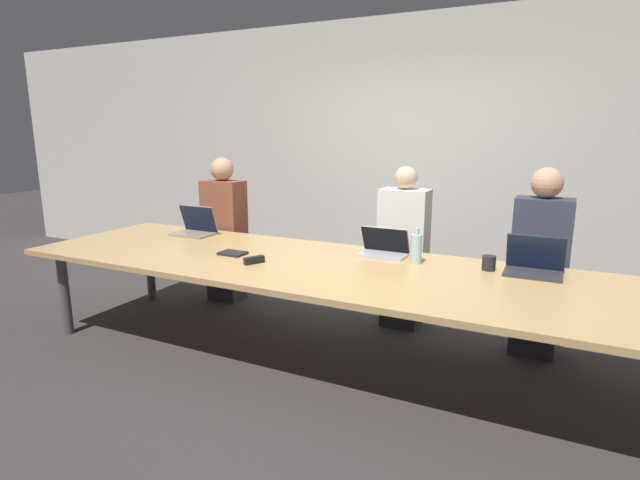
% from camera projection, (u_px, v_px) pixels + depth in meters
% --- Properties ---
extents(ground_plane, '(24.00, 24.00, 0.00)m').
position_uv_depth(ground_plane, '(329.00, 363.00, 3.67)').
color(ground_plane, '#383333').
extents(curtain_wall, '(12.00, 0.06, 2.80)m').
position_uv_depth(curtain_wall, '(414.00, 157.00, 5.15)').
color(curtain_wall, beige).
rests_on(curtain_wall, ground_plane).
extents(conference_table, '(4.76, 1.31, 0.75)m').
position_uv_depth(conference_table, '(329.00, 271.00, 3.52)').
color(conference_table, tan).
rests_on(conference_table, ground_plane).
extents(laptop_far_left, '(0.37, 0.26, 0.26)m').
position_uv_depth(laptop_far_left, '(196.00, 226.00, 4.52)').
color(laptop_far_left, gray).
rests_on(laptop_far_left, conference_table).
extents(person_far_left, '(0.40, 0.24, 1.42)m').
position_uv_depth(person_far_left, '(225.00, 232.00, 4.93)').
color(person_far_left, '#2D2D38').
rests_on(person_far_left, ground_plane).
extents(laptop_far_center, '(0.36, 0.22, 0.22)m').
position_uv_depth(laptop_far_center, '(384.00, 247.00, 3.76)').
color(laptop_far_center, '#B7B7BC').
rests_on(laptop_far_center, conference_table).
extents(person_far_center, '(0.40, 0.24, 1.39)m').
position_uv_depth(person_far_center, '(403.00, 251.00, 4.24)').
color(person_far_center, '#2D2D38').
rests_on(person_far_center, ground_plane).
extents(bottle_far_center, '(0.08, 0.08, 0.26)m').
position_uv_depth(bottle_far_center, '(416.00, 248.00, 3.53)').
color(bottle_far_center, '#ADD1E0').
rests_on(bottle_far_center, conference_table).
extents(laptop_far_right, '(0.37, 0.25, 0.25)m').
position_uv_depth(laptop_far_right, '(534.00, 263.00, 3.29)').
color(laptop_far_right, '#333338').
rests_on(laptop_far_right, conference_table).
extents(person_far_right, '(0.40, 0.24, 1.42)m').
position_uv_depth(person_far_right, '(539.00, 266.00, 3.69)').
color(person_far_right, '#2D2D38').
rests_on(person_far_right, ground_plane).
extents(cup_far_right, '(0.09, 0.09, 0.10)m').
position_uv_depth(cup_far_right, '(489.00, 263.00, 3.37)').
color(cup_far_right, '#232328').
rests_on(cup_far_right, conference_table).
extents(stapler, '(0.11, 0.15, 0.05)m').
position_uv_depth(stapler, '(254.00, 260.00, 3.55)').
color(stapler, black).
rests_on(stapler, conference_table).
extents(notebook, '(0.20, 0.14, 0.02)m').
position_uv_depth(notebook, '(233.00, 253.00, 3.81)').
color(notebook, '#232328').
rests_on(notebook, conference_table).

